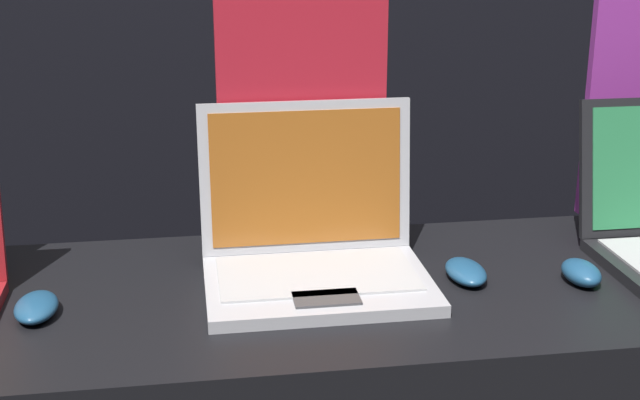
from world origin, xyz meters
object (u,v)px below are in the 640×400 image
promo_stand_middle (302,127)px  mouse_back (581,273)px  mouse_front (36,307)px  laptop_middle (313,241)px  mouse_middle (466,272)px

promo_stand_middle → mouse_back: 0.53m
mouse_front → laptop_middle: (0.44, 0.08, 0.05)m
laptop_middle → mouse_middle: size_ratio=3.29×
promo_stand_middle → mouse_back: promo_stand_middle is taller
mouse_front → mouse_back: bearing=-0.5°
mouse_middle → mouse_front: bearing=-177.1°
mouse_front → mouse_middle: bearing=2.9°
mouse_front → mouse_back: mouse_back is taller
mouse_back → mouse_front: bearing=179.5°
mouse_middle → promo_stand_middle: size_ratio=0.23×
mouse_front → mouse_middle: 0.68m
mouse_front → mouse_middle: same height
laptop_middle → promo_stand_middle: (0.00, 0.13, 0.16)m
laptop_middle → promo_stand_middle: promo_stand_middle is taller
mouse_front → promo_stand_middle: size_ratio=0.23×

